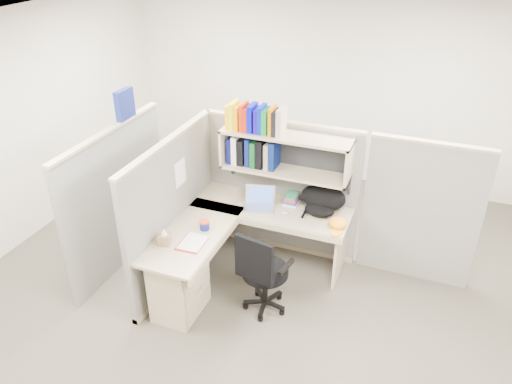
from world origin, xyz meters
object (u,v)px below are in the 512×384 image
at_px(snack_canister, 205,225).
at_px(task_chair, 263,284).
at_px(laptop, 259,199).
at_px(desk, 205,265).
at_px(backpack, 322,200).

bearing_deg(snack_canister, task_chair, -12.62).
height_order(laptop, snack_canister, laptop).
relative_size(laptop, task_chair, 0.33).
height_order(snack_canister, task_chair, task_chair).
bearing_deg(laptop, snack_canister, -136.30).
xyz_separation_m(desk, task_chair, (0.62, 0.04, -0.09)).
bearing_deg(desk, laptop, 69.77).
bearing_deg(desk, snack_canister, 112.90).
distance_m(laptop, backpack, 0.68).
distance_m(desk, snack_canister, 0.41).
relative_size(desk, backpack, 3.57).
xyz_separation_m(laptop, task_chair, (0.33, -0.74, -0.50)).
distance_m(desk, task_chair, 0.63).
bearing_deg(task_chair, snack_canister, 167.38).
distance_m(backpack, task_chair, 1.11).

